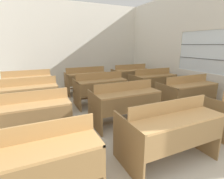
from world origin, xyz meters
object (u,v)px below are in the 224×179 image
bench_third_center (100,88)px  bench_second_right (187,92)px  bench_third_left (28,96)px  bench_third_right (153,82)px  bench_front_left (31,164)px  bench_back_left (28,84)px  bench_second_center (125,102)px  bench_back_center (86,79)px  bench_front_center (169,129)px  bench_back_right (131,75)px  bench_second_left (28,116)px

bench_third_center → bench_second_right: bearing=-36.9°
bench_second_right → bench_third_center: (-1.78, 1.33, 0.00)m
bench_third_left → bench_third_right: size_ratio=1.00×
bench_front_left → bench_back_left: same height
bench_second_center → bench_back_center: same height
bench_front_left → bench_second_right: same height
bench_third_center → bench_back_center: 1.29m
bench_back_center → bench_front_center: bearing=-90.1°
bench_second_right → bench_back_center: 3.17m
bench_third_right → bench_back_right: (-0.01, 1.32, 0.00)m
bench_second_left → bench_third_center: bearing=36.4°
bench_second_left → bench_third_left: size_ratio=1.00×
bench_back_center → bench_back_left: bearing=178.9°
bench_front_left → bench_back_left: bearing=90.3°
bench_back_center → bench_third_center: bearing=-90.0°
bench_second_left → bench_back_left: (0.00, 2.64, 0.00)m
bench_second_right → bench_second_center: bearing=179.9°
bench_second_right → bench_back_right: (-0.00, 2.66, 0.00)m
bench_front_left → bench_third_left: same height
bench_second_right → bench_third_left: same height
bench_front_left → bench_front_center: (1.75, -0.01, 0.00)m
bench_second_center → bench_back_right: bearing=56.6°
bench_second_left → bench_second_center: same height
bench_front_left → bench_third_left: 2.65m
bench_back_center → bench_back_right: size_ratio=1.00×
bench_second_right → bench_third_right: 1.34m
bench_second_center → bench_back_left: (-1.80, 2.66, 0.00)m
bench_second_right → bench_back_left: size_ratio=1.00×
bench_third_left → bench_second_right: bearing=-20.7°
bench_second_center → bench_third_right: 2.22m
bench_front_center → bench_back_center: bearing=89.9°
bench_front_left → bench_third_center: (1.76, 2.64, 0.00)m
bench_third_right → bench_front_center: bearing=-124.0°
bench_second_center → bench_third_left: (-1.81, 1.35, 0.00)m
bench_back_right → bench_third_left: bearing=-159.8°
bench_front_left → bench_second_center: bearing=36.2°
bench_front_center → bench_third_left: same height
bench_back_center → bench_third_right: bearing=-35.8°
bench_third_right → bench_back_left: size_ratio=1.00×
bench_third_left → bench_back_center: 2.20m
bench_second_center → bench_second_right: bearing=-0.1°
bench_third_left → bench_back_left: 1.31m
bench_third_left → bench_back_right: (3.57, 1.31, 0.00)m
bench_front_center → bench_second_left: (-1.77, 1.34, 0.00)m
bench_second_center → bench_second_left: bearing=179.4°
bench_back_center → bench_back_right: same height
bench_front_center → bench_second_left: same height
bench_third_center → bench_back_center: bearing=90.0°
bench_third_left → bench_back_center: size_ratio=1.00×
bench_second_center → bench_third_center: same height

